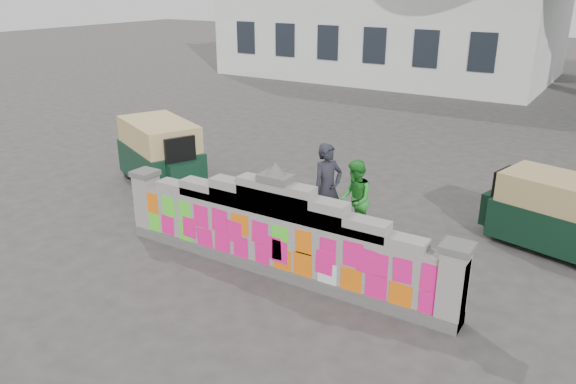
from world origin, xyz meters
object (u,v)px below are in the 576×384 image
(cyclist_bike, at_px, (327,219))
(rickshaw_right, at_px, (555,212))
(rickshaw_left, at_px, (161,153))
(cyclist_rider, at_px, (327,201))
(pedestrian, at_px, (355,200))

(cyclist_bike, bearing_deg, rickshaw_right, -35.83)
(rickshaw_left, bearing_deg, cyclist_rider, 15.85)
(cyclist_bike, relative_size, cyclist_rider, 1.12)
(cyclist_rider, xyz_separation_m, pedestrian, (0.31, 0.56, -0.09))
(cyclist_bike, xyz_separation_m, cyclist_rider, (0.00, 0.00, 0.36))
(cyclist_bike, height_order, pedestrian, pedestrian)
(cyclist_rider, height_order, pedestrian, cyclist_rider)
(rickshaw_left, bearing_deg, rickshaw_right, 33.09)
(cyclist_bike, height_order, rickshaw_left, rickshaw_left)
(cyclist_bike, distance_m, rickshaw_right, 4.22)
(rickshaw_left, bearing_deg, pedestrian, 22.36)
(cyclist_rider, bearing_deg, pedestrian, -4.04)
(rickshaw_right, bearing_deg, rickshaw_left, 22.63)
(rickshaw_left, distance_m, rickshaw_right, 8.76)
(rickshaw_left, bearing_deg, cyclist_bike, 15.85)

